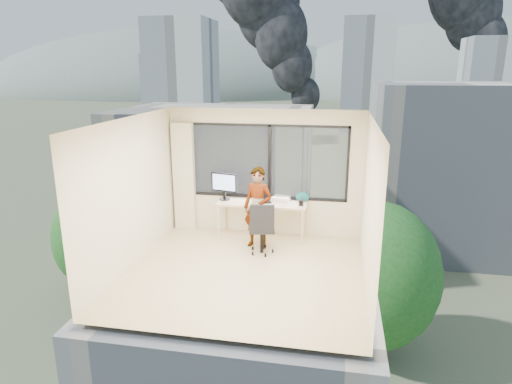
% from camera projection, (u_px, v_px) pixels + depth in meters
% --- Properties ---
extents(floor, '(4.00, 4.00, 0.01)m').
position_uv_depth(floor, '(245.00, 272.00, 7.62)').
color(floor, beige).
rests_on(floor, ground).
extents(ceiling, '(4.00, 4.00, 0.01)m').
position_uv_depth(ceiling, '(244.00, 120.00, 6.92)').
color(ceiling, white).
rests_on(ceiling, ground).
extents(wall_front, '(4.00, 0.01, 2.60)m').
position_uv_depth(wall_front, '(211.00, 246.00, 5.38)').
color(wall_front, beige).
rests_on(wall_front, ground).
extents(wall_left, '(0.01, 4.00, 2.60)m').
position_uv_depth(wall_left, '(131.00, 193.00, 7.62)').
color(wall_left, beige).
rests_on(wall_left, ground).
extents(wall_right, '(0.01, 4.00, 2.60)m').
position_uv_depth(wall_right, '(370.00, 206.00, 6.92)').
color(wall_right, beige).
rests_on(wall_right, ground).
extents(window_wall, '(3.30, 0.16, 1.55)m').
position_uv_depth(window_wall, '(267.00, 162.00, 9.09)').
color(window_wall, black).
rests_on(window_wall, ground).
extents(curtain, '(0.45, 0.14, 2.30)m').
position_uv_depth(curtain, '(184.00, 177.00, 9.39)').
color(curtain, '#F4E8BF').
rests_on(curtain, floor).
extents(desk, '(1.80, 0.60, 0.75)m').
position_uv_depth(desk, '(262.00, 220.00, 9.09)').
color(desk, beige).
rests_on(desk, floor).
extents(chair, '(0.62, 0.62, 1.03)m').
position_uv_depth(chair, '(262.00, 227.00, 8.27)').
color(chair, black).
rests_on(chair, floor).
extents(person, '(0.66, 0.53, 1.59)m').
position_uv_depth(person, '(258.00, 208.00, 8.49)').
color(person, '#2D2D33').
rests_on(person, floor).
extents(monitor, '(0.58, 0.24, 0.57)m').
position_uv_depth(monitor, '(224.00, 186.00, 9.11)').
color(monitor, black).
rests_on(monitor, desk).
extents(game_console, '(0.39, 0.35, 0.08)m').
position_uv_depth(game_console, '(281.00, 199.00, 9.10)').
color(game_console, white).
rests_on(game_console, desk).
extents(laptop, '(0.41, 0.42, 0.20)m').
position_uv_depth(laptop, '(263.00, 197.00, 8.97)').
color(laptop, black).
rests_on(laptop, desk).
extents(cellphone, '(0.12, 0.06, 0.01)m').
position_uv_depth(cellphone, '(258.00, 203.00, 8.91)').
color(cellphone, black).
rests_on(cellphone, desk).
extents(pen_cup, '(0.11, 0.11, 0.11)m').
position_uv_depth(pen_cup, '(301.00, 203.00, 8.76)').
color(pen_cup, black).
rests_on(pen_cup, desk).
extents(handbag, '(0.29, 0.19, 0.21)m').
position_uv_depth(handbag, '(302.00, 197.00, 9.00)').
color(handbag, '#0B4043').
rests_on(handbag, desk).
extents(exterior_ground, '(400.00, 400.00, 0.04)m').
position_uv_depth(exterior_ground, '(333.00, 131.00, 124.96)').
color(exterior_ground, '#515B3D').
rests_on(exterior_ground, ground).
extents(near_bldg_a, '(16.00, 12.00, 14.00)m').
position_uv_depth(near_bldg_a, '(217.00, 188.00, 39.50)').
color(near_bldg_a, '#F1E3CA').
rests_on(near_bldg_a, exterior_ground).
extents(near_bldg_b, '(14.00, 13.00, 16.00)m').
position_uv_depth(near_bldg_b, '(447.00, 168.00, 43.08)').
color(near_bldg_b, silver).
rests_on(near_bldg_b, exterior_ground).
extents(far_tower_a, '(14.00, 14.00, 28.00)m').
position_uv_depth(far_tower_a, '(183.00, 82.00, 103.69)').
color(far_tower_a, silver).
rests_on(far_tower_a, exterior_ground).
extents(far_tower_b, '(13.00, 13.00, 30.00)m').
position_uv_depth(far_tower_b, '(366.00, 77.00, 119.48)').
color(far_tower_b, silver).
rests_on(far_tower_b, exterior_ground).
extents(far_tower_c, '(15.00, 15.00, 26.00)m').
position_uv_depth(far_tower_c, '(489.00, 83.00, 132.40)').
color(far_tower_c, silver).
rests_on(far_tower_c, exterior_ground).
extents(far_tower_d, '(16.00, 14.00, 22.00)m').
position_uv_depth(far_tower_d, '(169.00, 86.00, 160.96)').
color(far_tower_d, silver).
rests_on(far_tower_d, exterior_ground).
extents(hill_a, '(288.00, 216.00, 90.00)m').
position_uv_depth(hill_a, '(178.00, 91.00, 335.39)').
color(hill_a, slate).
rests_on(hill_a, exterior_ground).
extents(hill_b, '(300.00, 220.00, 96.00)m').
position_uv_depth(hill_b, '(490.00, 94.00, 296.52)').
color(hill_b, slate).
rests_on(hill_b, exterior_ground).
extents(tree_a, '(7.00, 7.00, 8.00)m').
position_uv_depth(tree_a, '(102.00, 248.00, 33.98)').
color(tree_a, '#1B531C').
rests_on(tree_a, exterior_ground).
extents(tree_b, '(7.60, 7.60, 9.00)m').
position_uv_depth(tree_b, '(374.00, 291.00, 26.52)').
color(tree_b, '#1B531C').
rests_on(tree_b, exterior_ground).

